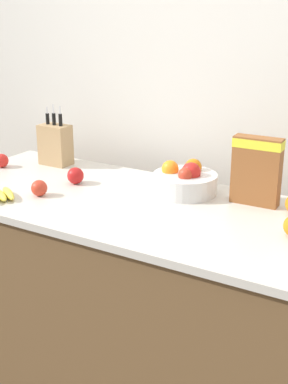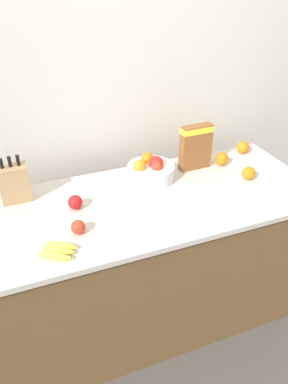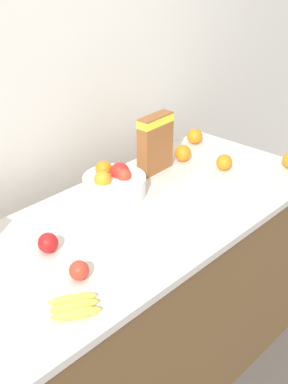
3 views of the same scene
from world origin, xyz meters
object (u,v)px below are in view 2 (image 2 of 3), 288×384
knife_block (14,183)px  orange_near_bowl (221,159)px  fruit_bowl (151,171)px  apple_by_knife_block (78,227)px  apple_middle (75,202)px  orange_front_center (249,173)px  banana_bunch (58,251)px  orange_front_right (243,147)px  cereal_box (196,145)px

knife_block → orange_near_bowl: bearing=-2.6°
fruit_bowl → apple_by_knife_block: 0.62m
apple_middle → orange_front_center: 1.01m
orange_front_center → banana_bunch: bearing=-168.1°
apple_middle → fruit_bowl: bearing=16.5°
knife_block → orange_front_right: (1.44, 0.04, -0.06)m
apple_middle → orange_front_center: (1.00, -0.07, 0.00)m
knife_block → fruit_bowl: (0.75, -0.05, -0.05)m
apple_by_knife_block → apple_middle: apple_middle is taller
banana_bunch → orange_front_right: (1.32, 0.55, 0.02)m
cereal_box → orange_front_center: size_ratio=3.60×
knife_block → cereal_box: size_ratio=1.10×
cereal_box → fruit_bowl: (-0.30, -0.03, -0.10)m
fruit_bowl → orange_front_right: 0.70m
banana_bunch → apple_middle: apple_middle is taller
banana_bunch → apple_by_knife_block: apple_by_knife_block is taller
knife_block → banana_bunch: size_ratio=1.65×
knife_block → apple_by_knife_block: (0.24, -0.40, -0.07)m
cereal_box → knife_block: bearing=176.7°
knife_block → orange_front_center: size_ratio=3.96×
knife_block → banana_bunch: bearing=-76.5°
cereal_box → orange_front_right: cereal_box is taller
cereal_box → orange_front_right: (0.39, 0.06, -0.11)m
orange_front_right → apple_by_knife_block: bearing=-160.0°
fruit_bowl → orange_front_right: bearing=7.5°
apple_middle → banana_bunch: bearing=-115.6°
knife_block → apple_middle: knife_block is taller
knife_block → orange_front_right: 1.44m
fruit_bowl → banana_bunch: size_ratio=1.49×
banana_bunch → knife_block: bearing=103.5°
apple_by_knife_block → banana_bunch: bearing=-137.2°
apple_middle → orange_front_right: (1.17, 0.23, 0.00)m
apple_middle → knife_block: bearing=144.4°
orange_front_right → orange_near_bowl: 0.24m
apple_by_knife_block → orange_front_right: 1.28m
orange_front_center → orange_near_bowl: bearing=104.3°
cereal_box → fruit_bowl: size_ratio=1.00×
knife_block → cereal_box: bearing=-1.5°
knife_block → apple_by_knife_block: knife_block is taller
orange_front_right → orange_front_center: size_ratio=1.07×
knife_block → apple_middle: size_ratio=4.05×
knife_block → fruit_bowl: size_ratio=1.10×
apple_middle → apple_by_knife_block: bearing=-99.0°
banana_bunch → orange_front_right: 1.43m
knife_block → apple_middle: 0.34m
cereal_box → banana_bunch: 1.05m
cereal_box → orange_near_bowl: cereal_box is taller
cereal_box → apple_middle: 0.80m
cereal_box → orange_near_bowl: (0.17, -0.03, -0.11)m
orange_front_right → orange_near_bowl: bearing=-157.0°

